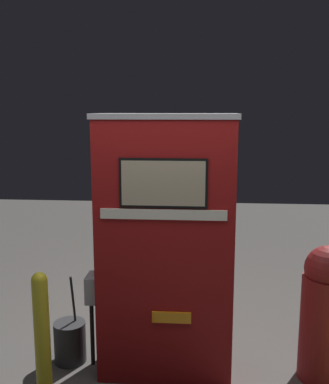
{
  "coord_description": "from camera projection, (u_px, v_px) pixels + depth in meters",
  "views": [
    {
      "loc": [
        0.25,
        -3.11,
        2.08
      ],
      "look_at": [
        0.0,
        0.11,
        1.49
      ],
      "focal_mm": 42.0,
      "sensor_mm": 36.0,
      "label": 1
    }
  ],
  "objects": [
    {
      "name": "trash_bin",
      "position": [
        326.0,
        312.0,
        3.45
      ],
      "size": [
        0.38,
        0.38,
        1.08
      ],
      "color": "maroon",
      "rests_on": "ground_plane"
    },
    {
      "name": "squeegee_bucket",
      "position": [
        70.0,
        342.0,
        3.75
      ],
      "size": [
        0.26,
        0.26,
        0.77
      ],
      "color": "#262628",
      "rests_on": "ground_plane"
    },
    {
      "name": "safety_bollard",
      "position": [
        42.0,
        334.0,
        3.2
      ],
      "size": [
        0.11,
        0.11,
        0.97
      ],
      "color": "yellow",
      "rests_on": "ground_plane"
    },
    {
      "name": "gas_pump",
      "position": [
        165.0,
        248.0,
        3.47
      ],
      "size": [
        1.13,
        0.48,
        2.06
      ],
      "color": "maroon",
      "rests_on": "ground_plane"
    }
  ]
}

